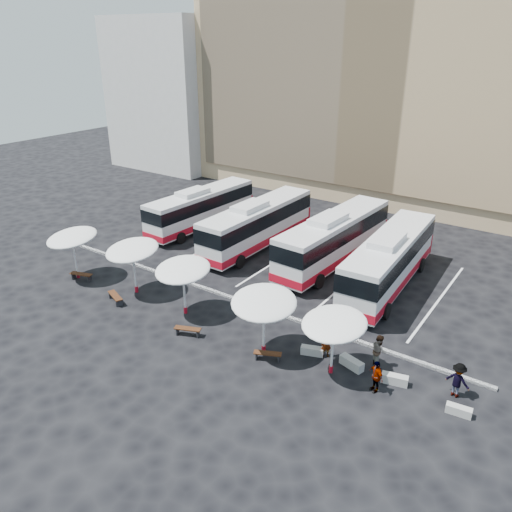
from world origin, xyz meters
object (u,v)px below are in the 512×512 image
Objects in this scene: sunshade_4 at (334,324)px; wood_bench_1 at (115,297)px; bus_2 at (334,238)px; wood_bench_2 at (188,330)px; bus_3 at (390,259)px; passenger_1 at (379,351)px; wood_bench_3 at (268,354)px; passenger_0 at (326,344)px; conc_bench_0 at (312,351)px; sunshade_0 at (72,238)px; passenger_2 at (376,376)px; bus_1 at (258,223)px; conc_bench_2 at (395,379)px; wood_bench_0 at (81,275)px; sunshade_1 at (132,250)px; sunshade_2 at (183,270)px; conc_bench_3 at (459,410)px; passenger_3 at (458,380)px; conc_bench_1 at (352,363)px; bus_0 at (201,207)px; sunshade_3 at (264,303)px.

sunshade_4 reaches higher than wood_bench_1.
wood_bench_2 is (-2.28, -13.75, -1.70)m from bus_2.
bus_3 is 9.38m from passenger_1.
passenger_0 is at bearing 40.57° from wood_bench_3.
conc_bench_0 is (6.77, 2.42, -0.14)m from wood_bench_2.
passenger_0 is at bearing 4.52° from sunshade_0.
passenger_2 reaches higher than conc_bench_0.
bus_1 is 9.70× the size of conc_bench_2.
bus_1 is at bearing 60.95° from wood_bench_0.
bus_1 is 11.39m from sunshade_1.
wood_bench_3 is 2.47m from conc_bench_0.
passenger_0 is at bearing -61.82° from bus_2.
bus_3 is 13.83m from sunshade_2.
sunshade_2 reaches higher than passenger_0.
bus_1 is 21.79m from conc_bench_3.
sunshade_2 is 9.49m from wood_bench_0.
bus_1 is 0.97× the size of bus_2.
bus_2 is 7.15× the size of passenger_3.
sunshade_4 is (1.22, -10.75, 0.83)m from bus_3.
conc_bench_2 reaches higher than wood_bench_3.
passenger_2 is (17.10, -0.50, -2.21)m from sunshade_1.
conc_bench_0 is 2.24m from conc_bench_1.
passenger_2 is at bearing 0.88° from sunshade_0.
wood_bench_3 is at bearing 7.04° from wood_bench_2.
bus_0 is at bearing 89.65° from wood_bench_0.
sunshade_4 reaches higher than conc_bench_3.
bus_1 reaches higher than sunshade_3.
wood_bench_1 is (4.46, -0.78, 0.01)m from wood_bench_0.
passenger_0 reaches higher than conc_bench_1.
sunshade_1 is at bearing -177.89° from conc_bench_1.
sunshade_3 is 15.67m from wood_bench_0.
passenger_2 is (5.63, 0.88, 0.50)m from wood_bench_3.
bus_0 is 2.58× the size of sunshade_3.
wood_bench_1 is at bearing -9.89° from wood_bench_0.
conc_bench_3 is at bearing 9.02° from wood_bench_3.
bus_0 is 6.69m from bus_1.
sunshade_3 is at bearing 24.35° from passenger_3.
conc_bench_1 is at bearing 8.48° from wood_bench_1.
bus_3 reaches higher than passenger_2.
conc_bench_2 is (13.13, 0.77, -2.72)m from sunshade_2.
bus_3 reaches higher than conc_bench_3.
passenger_2 is (1.70, -1.07, 0.59)m from conc_bench_1.
sunshade_3 is at bearing 140.63° from wood_bench_3.
conc_bench_1 is (6.73, -11.17, -1.81)m from bus_2.
sunshade_1 is 2.27× the size of wood_bench_0.
passenger_3 reaches higher than passenger_2.
wood_bench_1 is at bearing -92.14° from sunshade_1.
bus_0 reaches higher than passenger_0.
conc_bench_3 is at bearing -2.18° from conc_bench_0.
sunshade_2 is (9.65, 0.64, -0.08)m from sunshade_0.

